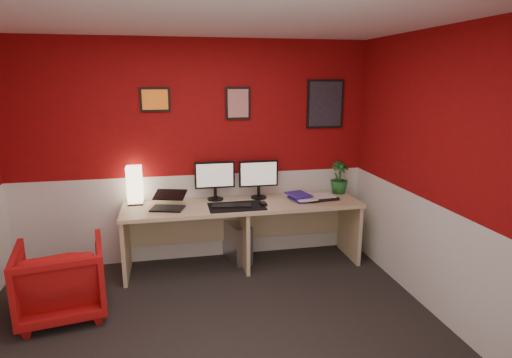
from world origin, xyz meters
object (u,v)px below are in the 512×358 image
object	(u,v)px
shoji_lamp	(135,186)
potted_plant	(339,178)
monitor_left	(215,175)
zen_tray	(321,198)
monitor_right	(259,173)
desk	(244,235)
pc_tower	(237,242)
armchair	(62,279)
laptop	(167,199)

from	to	relation	value
shoji_lamp	potted_plant	world-z (taller)	shoji_lamp
monitor_left	zen_tray	xyz separation A→B (m)	(1.18, -0.21, -0.28)
zen_tray	monitor_right	bearing A→B (deg)	165.40
desk	pc_tower	size ratio (longest dim) A/B	5.78
desk	potted_plant	distance (m)	1.34
desk	shoji_lamp	xyz separation A→B (m)	(-1.16, 0.23, 0.56)
monitor_left	armchair	xyz separation A→B (m)	(-1.48, -0.89, -0.69)
potted_plant	pc_tower	size ratio (longest dim) A/B	0.85
monitor_right	pc_tower	xyz separation A→B (m)	(-0.26, -0.02, -0.80)
shoji_lamp	zen_tray	world-z (taller)	shoji_lamp
potted_plant	armchair	bearing A→B (deg)	-163.49
shoji_lamp	laptop	world-z (taller)	shoji_lamp
laptop	monitor_left	distance (m)	0.62
shoji_lamp	monitor_right	size ratio (longest dim) A/B	0.69
pc_tower	armchair	distance (m)	1.91
armchair	shoji_lamp	bearing A→B (deg)	-133.59
desk	monitor_left	xyz separation A→B (m)	(-0.28, 0.21, 0.66)
pc_tower	armchair	size ratio (longest dim) A/B	0.61
shoji_lamp	armchair	distance (m)	1.24
zen_tray	pc_tower	bearing A→B (deg)	170.77
laptop	desk	bearing A→B (deg)	19.50
desk	potted_plant	world-z (taller)	potted_plant
potted_plant	armchair	xyz separation A→B (m)	(-2.96, -0.88, -0.59)
potted_plant	armchair	distance (m)	3.14
desk	laptop	distance (m)	0.95
potted_plant	pc_tower	distance (m)	1.43
armchair	zen_tray	bearing A→B (deg)	-175.45
shoji_lamp	potted_plant	size ratio (longest dim) A/B	1.05
desk	zen_tray	world-z (taller)	zen_tray
laptop	armchair	distance (m)	1.24
laptop	armchair	xyz separation A→B (m)	(-0.94, -0.63, -0.51)
monitor_left	potted_plant	xyz separation A→B (m)	(1.48, -0.01, -0.10)
laptop	monitor_right	distance (m)	1.07
monitor_left	pc_tower	distance (m)	0.83
zen_tray	armchair	size ratio (longest dim) A/B	0.48
potted_plant	armchair	size ratio (longest dim) A/B	0.52
monitor_left	potted_plant	world-z (taller)	monitor_left
zen_tray	potted_plant	world-z (taller)	potted_plant
desk	potted_plant	size ratio (longest dim) A/B	6.82
potted_plant	pc_tower	bearing A→B (deg)	-177.94
shoji_lamp	armchair	world-z (taller)	shoji_lamp
pc_tower	zen_tray	bearing A→B (deg)	-23.33
laptop	zen_tray	distance (m)	1.72
monitor_right	pc_tower	world-z (taller)	monitor_right
desk	monitor_left	size ratio (longest dim) A/B	4.48
zen_tray	desk	bearing A→B (deg)	-179.70
zen_tray	armchair	world-z (taller)	zen_tray
monitor_right	zen_tray	xyz separation A→B (m)	(0.69, -0.18, -0.28)
laptop	monitor_left	bearing A→B (deg)	42.31
pc_tower	armchair	bearing A→B (deg)	-168.19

